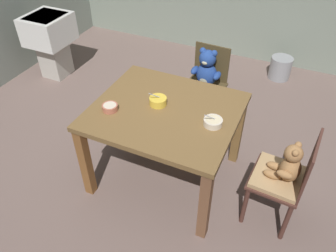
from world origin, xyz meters
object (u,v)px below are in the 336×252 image
object	(u,v)px
sink_basin	(50,37)
metal_pail	(280,68)
teddy_chair_far_center	(206,75)
dining_table	(165,120)
teddy_chair_near_right	(285,173)
porridge_bowl_yellow_center	(158,101)
porridge_bowl_terracotta_near_left	(110,107)
porridge_bowl_cream_near_right	(213,122)

from	to	relation	value
sink_basin	metal_pail	distance (m)	2.94
teddy_chair_far_center	dining_table	bearing A→B (deg)	1.34
sink_basin	dining_table	bearing A→B (deg)	-26.59
teddy_chair_near_right	porridge_bowl_yellow_center	world-z (taller)	porridge_bowl_yellow_center
dining_table	metal_pail	distance (m)	2.30
dining_table	porridge_bowl_yellow_center	size ratio (longest dim) A/B	8.19
porridge_bowl_yellow_center	porridge_bowl_terracotta_near_left	size ratio (longest dim) A/B	1.13
dining_table	teddy_chair_near_right	world-z (taller)	teddy_chair_near_right
teddy_chair_near_right	metal_pail	size ratio (longest dim) A/B	2.99
sink_basin	porridge_bowl_terracotta_near_left	bearing A→B (deg)	-36.12
porridge_bowl_yellow_center	metal_pail	size ratio (longest dim) A/B	0.48
dining_table	porridge_bowl_cream_near_right	world-z (taller)	porridge_bowl_cream_near_right
porridge_bowl_yellow_center	sink_basin	world-z (taller)	porridge_bowl_yellow_center
teddy_chair_far_center	metal_pail	distance (m)	1.43
porridge_bowl_yellow_center	porridge_bowl_cream_near_right	bearing A→B (deg)	-7.60
metal_pail	porridge_bowl_yellow_center	bearing A→B (deg)	-108.87
porridge_bowl_cream_near_right	dining_table	bearing A→B (deg)	175.86
porridge_bowl_cream_near_right	metal_pail	xyz separation A→B (m)	(0.24, 2.18, -0.63)
dining_table	sink_basin	size ratio (longest dim) A/B	1.42
porridge_bowl_terracotta_near_left	sink_basin	distance (m)	2.07
teddy_chair_near_right	porridge_bowl_cream_near_right	size ratio (longest dim) A/B	6.11
teddy_chair_far_center	porridge_bowl_terracotta_near_left	distance (m)	1.21
dining_table	sink_basin	bearing A→B (deg)	153.41
teddy_chair_near_right	metal_pail	xyz separation A→B (m)	(-0.34, 2.20, -0.37)
dining_table	teddy_chair_far_center	bearing A→B (deg)	88.40
metal_pail	teddy_chair_near_right	bearing A→B (deg)	-81.21
porridge_bowl_cream_near_right	metal_pail	size ratio (longest dim) A/B	0.49
dining_table	porridge_bowl_terracotta_near_left	size ratio (longest dim) A/B	9.24
porridge_bowl_cream_near_right	porridge_bowl_yellow_center	bearing A→B (deg)	172.40
porridge_bowl_yellow_center	sink_basin	xyz separation A→B (m)	(-1.97, 0.99, -0.26)
teddy_chair_near_right	sink_basin	xyz separation A→B (m)	(-3.03, 1.08, 0.01)
teddy_chair_near_right	porridge_bowl_cream_near_right	world-z (taller)	porridge_bowl_cream_near_right
teddy_chair_near_right	metal_pail	world-z (taller)	teddy_chair_near_right
sink_basin	teddy_chair_far_center	bearing A→B (deg)	-2.78
porridge_bowl_cream_near_right	sink_basin	world-z (taller)	porridge_bowl_cream_near_right
dining_table	porridge_bowl_cream_near_right	distance (m)	0.42
porridge_bowl_yellow_center	metal_pail	xyz separation A→B (m)	(0.72, 2.11, -0.64)
teddy_chair_near_right	teddy_chair_far_center	distance (m)	1.37
teddy_chair_far_center	porridge_bowl_terracotta_near_left	world-z (taller)	teddy_chair_far_center
teddy_chair_far_center	porridge_bowl_cream_near_right	bearing A→B (deg)	24.31
porridge_bowl_terracotta_near_left	porridge_bowl_cream_near_right	size ratio (longest dim) A/B	0.88
porridge_bowl_cream_near_right	porridge_bowl_terracotta_near_left	bearing A→B (deg)	-168.73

